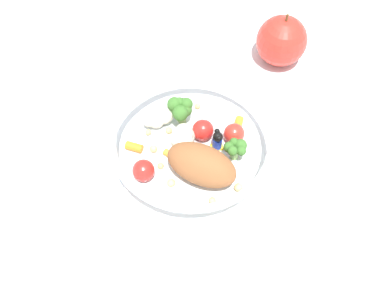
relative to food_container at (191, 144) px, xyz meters
The scene contains 3 objects.
ground_plane 0.04m from the food_container, 156.51° to the right, with size 2.40×2.40×0.00m, color white.
food_container is the anchor object (origin of this frame).
loose_apple 0.24m from the food_container, 20.51° to the left, with size 0.08×0.08×0.09m.
Camera 1 is at (-0.15, -0.26, 0.52)m, focal length 39.99 mm.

